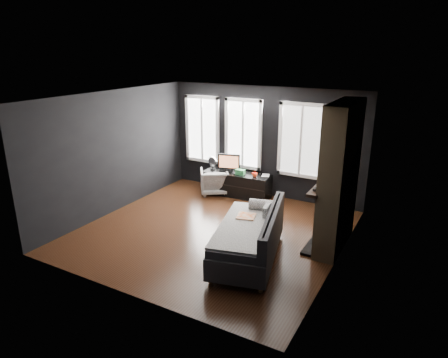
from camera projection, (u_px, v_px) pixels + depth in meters
The scene contains 18 objects.
floor at pixel (213, 231), 8.13m from camera, with size 5.00×5.00×0.00m, color black.
ceiling at pixel (211, 97), 7.28m from camera, with size 5.00×5.00×0.00m, color white.
wall_back at pixel (264, 142), 9.78m from camera, with size 5.00×0.02×2.70m, color black.
wall_left at pixel (115, 152), 8.85m from camera, with size 0.02×5.00×2.70m, color black.
wall_right at pixel (343, 189), 6.55m from camera, with size 0.02×5.00×2.70m, color black.
windows at pixel (247, 99), 9.63m from camera, with size 4.00×0.16×1.76m, color white, non-canonical shape.
fireplace at pixel (339, 177), 7.14m from camera, with size 0.70×1.62×2.70m, color #93724C, non-canonical shape.
sofa at pixel (248, 234), 6.95m from camera, with size 1.08×2.16×0.93m, color black, non-canonical shape.
stripe_pillow at pixel (267, 214), 7.29m from camera, with size 0.08×0.35×0.35m, color gray.
armchair at pixel (214, 180), 10.14m from camera, with size 0.67×0.63×0.69m, color silver.
media_console at pixel (237, 184), 10.02m from camera, with size 1.69×0.53×0.58m, color black, non-canonical shape.
monitor at pixel (229, 162), 9.98m from camera, with size 0.57×0.12×0.51m, color black, non-canonical shape.
desk_fan at pixel (212, 163), 10.15m from camera, with size 0.25×0.25×0.35m, color gray, non-canonical shape.
mug at pixel (254, 174), 9.62m from camera, with size 0.13×0.11×0.13m, color #F7421D.
book at pixel (262, 171), 9.69m from camera, with size 0.18×0.02×0.24m, color tan.
storage_box at pixel (240, 172), 9.80m from camera, with size 0.23×0.15×0.12m, color #2F7C42.
mantel_vase at pixel (332, 171), 7.64m from camera, with size 0.17×0.18×0.17m, color gold.
mantel_clock at pixel (316, 189), 6.83m from camera, with size 0.13×0.13×0.04m, color black.
Camera 1 is at (3.78, -6.34, 3.57)m, focal length 32.00 mm.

